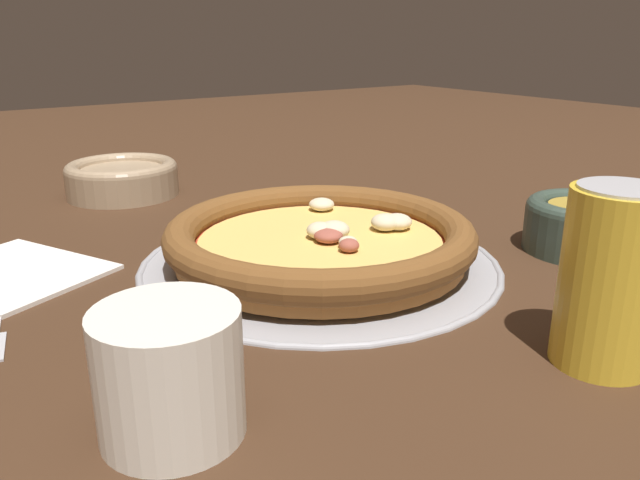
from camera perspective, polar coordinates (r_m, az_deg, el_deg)
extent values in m
plane|color=#3D2616|center=(0.61, 0.00, -2.20)|extent=(3.00, 3.00, 0.00)
cylinder|color=#9E9EA3|center=(0.61, 0.00, -2.05)|extent=(0.34, 0.34, 0.00)
torus|color=#9E9EA3|center=(0.61, 0.00, -1.89)|extent=(0.35, 0.35, 0.01)
cylinder|color=#A86B33|center=(0.60, 0.00, -0.90)|extent=(0.28, 0.28, 0.01)
torus|color=brown|center=(0.60, 0.00, 0.59)|extent=(0.30, 0.30, 0.03)
cylinder|color=#B7381E|center=(0.60, 0.00, -0.13)|extent=(0.25, 0.25, 0.00)
cylinder|color=#E5B75B|center=(0.60, 0.00, 0.07)|extent=(0.23, 0.23, 0.00)
ellipsoid|color=beige|center=(0.60, 0.02, 0.91)|extent=(0.04, 0.04, 0.02)
ellipsoid|color=beige|center=(0.57, 2.59, -0.20)|extent=(0.02, 0.02, 0.01)
ellipsoid|color=#994C3D|center=(0.58, 0.49, 0.35)|extent=(0.04, 0.04, 0.01)
ellipsoid|color=beige|center=(0.60, 1.31, 0.96)|extent=(0.04, 0.04, 0.02)
ellipsoid|color=beige|center=(0.69, 0.15, 3.28)|extent=(0.03, 0.03, 0.01)
ellipsoid|color=beige|center=(0.63, 6.00, 1.63)|extent=(0.04, 0.04, 0.02)
ellipsoid|color=beige|center=(0.63, 7.07, 1.67)|extent=(0.04, 0.04, 0.02)
ellipsoid|color=#994C3D|center=(0.56, 3.04, -0.41)|extent=(0.02, 0.02, 0.01)
cylinder|color=#334238|center=(0.69, 22.72, 0.86)|extent=(0.11, 0.11, 0.04)
torus|color=#334238|center=(0.69, 22.95, 2.63)|extent=(0.11, 0.11, 0.02)
cylinder|color=olive|center=(0.69, 22.97, 2.80)|extent=(0.07, 0.07, 0.00)
cylinder|color=#9E8466|center=(0.90, -17.58, 5.09)|extent=(0.15, 0.15, 0.04)
torus|color=#9E8466|center=(0.90, -17.70, 6.24)|extent=(0.15, 0.15, 0.02)
cylinder|color=silver|center=(0.36, -13.60, -11.74)|extent=(0.08, 0.08, 0.08)
cube|color=white|center=(0.65, -26.41, -2.57)|extent=(0.20, 0.18, 0.01)
cylinder|color=gold|center=(0.45, 25.06, -3.30)|extent=(0.07, 0.07, 0.12)
cylinder|color=#BCBCC1|center=(0.44, 26.17, 4.30)|extent=(0.06, 0.06, 0.00)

